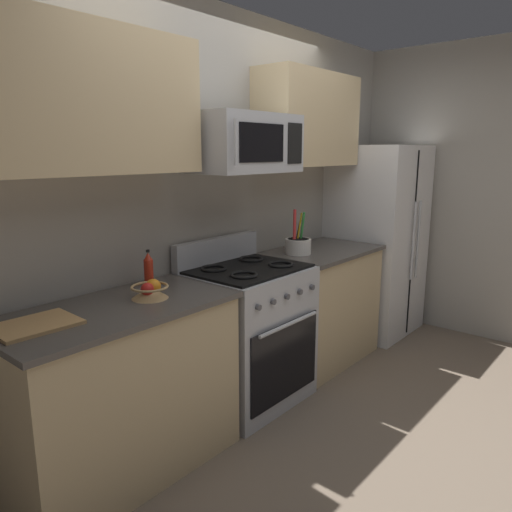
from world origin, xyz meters
The scene contains 14 objects.
ground_plane centered at (0.00, 0.00, 0.00)m, with size 16.00×16.00×0.00m, color #6B5B4C.
wall_back centered at (0.00, 1.08, 1.30)m, with size 8.00×0.10×2.60m, color #9E998E.
counter_left centered at (-0.99, 0.70, 0.46)m, with size 1.21×0.62×0.91m.
range_oven centered at (0.00, 0.70, 0.47)m, with size 0.76×0.66×1.09m.
counter_right centered at (0.88, 0.70, 0.46)m, with size 0.98×0.62×0.91m.
refrigerator centered at (1.79, 0.69, 0.86)m, with size 0.79×0.73×1.71m.
wall_right centered at (2.28, 0.00, 1.30)m, with size 0.10×8.00×2.60m, color #9E998E.
microwave centered at (0.00, 0.73, 1.71)m, with size 0.72×0.44×0.36m.
upper_cabinets_left centered at (-1.00, 0.86, 1.90)m, with size 1.20×0.34×0.69m.
upper_cabinets_right centered at (0.89, 0.86, 1.90)m, with size 0.97×0.34×0.69m.
utensil_crock centered at (0.63, 0.75, 0.98)m, with size 0.19×0.19×0.33m.
fruit_basket centered at (-0.80, 0.68, 0.95)m, with size 0.20×0.20×0.10m.
cutting_board centered at (-1.39, 0.73, 0.92)m, with size 0.35×0.26×0.02m, color tan.
bottle_hot_sauce centered at (-0.65, 0.88, 1.01)m, with size 0.05×0.05×0.21m.
Camera 1 is at (-2.30, -1.31, 1.66)m, focal length 34.00 mm.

